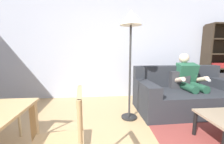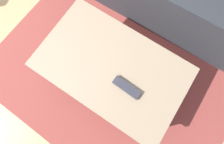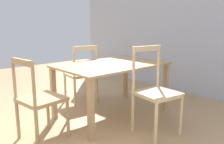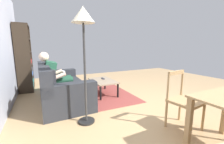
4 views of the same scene
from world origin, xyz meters
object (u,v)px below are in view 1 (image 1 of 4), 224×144
(couch, at_px, (184,95))
(bookshelf, at_px, (219,70))
(person_lounging, at_px, (189,81))
(floor_lamp, at_px, (131,28))

(couch, xyz_separation_m, bookshelf, (1.45, 0.79, 0.40))
(person_lounging, relative_size, floor_lamp, 0.62)
(couch, bearing_deg, bookshelf, 28.51)
(floor_lamp, bearing_deg, person_lounging, 13.99)
(floor_lamp, bearing_deg, bookshelf, 21.73)
(person_lounging, height_order, bookshelf, bookshelf)
(person_lounging, height_order, floor_lamp, floor_lamp)
(bookshelf, bearing_deg, floor_lamp, -158.27)
(bookshelf, distance_m, floor_lamp, 2.98)
(couch, height_order, floor_lamp, floor_lamp)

